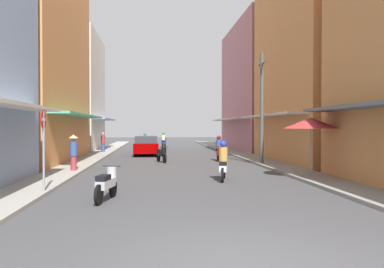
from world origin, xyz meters
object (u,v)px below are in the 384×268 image
at_px(motorbike_green, 145,143).
at_px(utility_pole, 262,108).
at_px(motorbike_black, 162,154).
at_px(motorbike_silver, 107,183).
at_px(pedestrian_far, 103,143).
at_px(motorbike_blue, 164,141).
at_px(pedestrian_crossing, 74,151).
at_px(street_sign_no_entry, 44,140).
at_px(motorbike_red, 219,150).
at_px(parked_car, 146,145).
at_px(motorbike_white, 223,163).
at_px(vendor_umbrella, 311,123).

relative_size(motorbike_green, utility_pole, 0.29).
bearing_deg(motorbike_black, motorbike_silver, -98.53).
xyz_separation_m(motorbike_silver, motorbike_green, (0.61, 23.03, 0.20)).
relative_size(motorbike_green, pedestrian_far, 1.09).
bearing_deg(motorbike_black, motorbike_blue, 88.11).
relative_size(motorbike_green, pedestrian_crossing, 1.03).
distance_m(motorbike_black, street_sign_no_entry, 11.66).
bearing_deg(pedestrian_crossing, motorbike_red, 35.45).
xyz_separation_m(motorbike_green, pedestrian_far, (-3.28, -2.53, 0.13)).
height_order(motorbike_blue, parked_car, motorbike_blue).
bearing_deg(motorbike_red, motorbike_black, -172.43).
bearing_deg(motorbike_black, pedestrian_crossing, -129.67).
distance_m(motorbike_white, street_sign_no_entry, 6.80).
bearing_deg(motorbike_red, pedestrian_crossing, -144.55).
height_order(utility_pole, street_sign_no_entry, utility_pole).
bearing_deg(street_sign_no_entry, motorbike_green, 83.01).
bearing_deg(motorbike_silver, pedestrian_far, 97.41).
relative_size(motorbike_blue, street_sign_no_entry, 0.67).
relative_size(motorbike_silver, vendor_umbrella, 0.72).
height_order(parked_car, vendor_umbrella, vendor_umbrella).
distance_m(motorbike_red, motorbike_silver, 13.68).
relative_size(motorbike_black, vendor_umbrella, 0.71).
relative_size(motorbike_red, street_sign_no_entry, 0.68).
distance_m(parked_car, street_sign_no_entry, 16.99).
bearing_deg(motorbike_black, pedestrian_far, 118.13).
relative_size(motorbike_green, vendor_umbrella, 0.72).
distance_m(pedestrian_crossing, street_sign_no_entry, 5.98).
bearing_deg(motorbike_white, street_sign_no_entry, -156.15).
bearing_deg(pedestrian_far, pedestrian_crossing, -88.54).
bearing_deg(parked_car, pedestrian_far, 143.11).
relative_size(motorbike_red, vendor_umbrella, 0.73).
bearing_deg(utility_pole, motorbike_white, -118.41).
relative_size(motorbike_black, pedestrian_crossing, 1.00).
xyz_separation_m(motorbike_black, motorbike_green, (-1.21, 10.91, 0.20)).
xyz_separation_m(motorbike_silver, vendor_umbrella, (7.75, 4.17, 1.77)).
relative_size(motorbike_silver, motorbike_white, 1.00).
height_order(motorbike_green, pedestrian_crossing, pedestrian_crossing).
bearing_deg(motorbike_green, pedestrian_crossing, -100.45).
distance_m(motorbike_green, motorbike_blue, 5.26).
xyz_separation_m(motorbike_red, utility_pole, (1.91, -2.80, 2.46)).
xyz_separation_m(motorbike_white, street_sign_no_entry, (-6.15, -2.72, 1.01)).
relative_size(motorbike_red, motorbike_silver, 1.01).
height_order(pedestrian_far, pedestrian_crossing, pedestrian_crossing).
relative_size(parked_car, pedestrian_far, 2.47).
distance_m(motorbike_black, parked_car, 5.88).
bearing_deg(pedestrian_crossing, pedestrian_far, 91.46).
xyz_separation_m(motorbike_blue, parked_car, (-1.55, -10.09, 0.04)).
relative_size(parked_car, vendor_umbrella, 1.65).
bearing_deg(motorbike_blue, pedestrian_far, -123.76).
height_order(parked_car, pedestrian_far, pedestrian_far).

